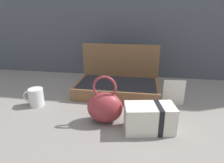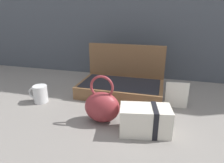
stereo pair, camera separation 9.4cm
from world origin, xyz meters
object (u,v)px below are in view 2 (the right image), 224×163
object	(u,v)px
open_suitcase	(122,83)
info_card_left	(177,95)
teal_pouch_handbag	(102,106)
coffee_mug	(40,94)
cream_toiletry_bag	(146,120)

from	to	relation	value
open_suitcase	info_card_left	size ratio (longest dim) A/B	3.54
open_suitcase	info_card_left	distance (m)	0.34
teal_pouch_handbag	coffee_mug	bearing A→B (deg)	165.17
teal_pouch_handbag	info_card_left	bearing A→B (deg)	34.91
teal_pouch_handbag	info_card_left	size ratio (longest dim) A/B	1.59
open_suitcase	coffee_mug	world-z (taller)	open_suitcase
cream_toiletry_bag	coffee_mug	distance (m)	0.61
open_suitcase	teal_pouch_handbag	size ratio (longest dim) A/B	2.22
open_suitcase	coffee_mug	xyz separation A→B (m)	(-0.40, -0.25, -0.02)
open_suitcase	cream_toiletry_bag	size ratio (longest dim) A/B	2.24
coffee_mug	info_card_left	xyz separation A→B (m)	(0.72, 0.12, 0.02)
teal_pouch_handbag	info_card_left	xyz separation A→B (m)	(0.33, 0.23, -0.01)
coffee_mug	info_card_left	distance (m)	0.73
open_suitcase	teal_pouch_handbag	bearing A→B (deg)	-91.99
teal_pouch_handbag	cream_toiletry_bag	distance (m)	0.20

